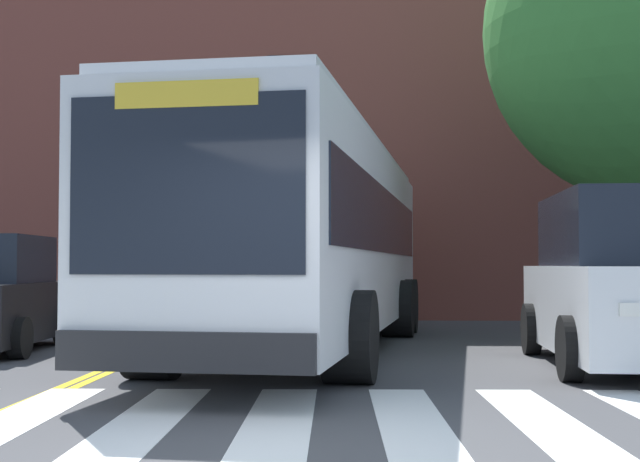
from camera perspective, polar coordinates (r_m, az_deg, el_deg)
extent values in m
plane|color=#424244|center=(6.26, -2.79, -14.49)|extent=(120.00, 120.00, 0.00)
cube|color=white|center=(8.27, -18.93, -11.34)|extent=(0.67, 3.82, 0.01)
cube|color=white|center=(7.96, -11.05, -11.77)|extent=(0.67, 3.82, 0.01)
cube|color=white|center=(7.81, -2.67, -12.00)|extent=(0.67, 3.82, 0.01)
cube|color=white|center=(7.82, 5.86, -11.98)|extent=(0.67, 3.82, 0.01)
cube|color=white|center=(8.00, 14.18, -11.70)|extent=(0.67, 3.82, 0.01)
cube|color=gold|center=(21.96, -6.21, -5.66)|extent=(0.12, 36.00, 0.01)
cube|color=gold|center=(21.93, -5.79, -5.66)|extent=(0.12, 36.00, 0.01)
cube|color=white|center=(14.01, -0.67, -0.55)|extent=(4.01, 12.50, 2.70)
cube|color=black|center=(13.85, 4.33, 0.59)|extent=(1.50, 11.21, 0.97)
cube|color=black|center=(14.29, -5.51, 0.51)|extent=(1.50, 11.21, 0.97)
cube|color=black|center=(8.06, -8.60, 3.00)|extent=(2.17, 0.31, 1.62)
cube|color=yellow|center=(8.17, -8.57, 8.67)|extent=(1.33, 0.20, 0.24)
cube|color=#232326|center=(8.04, -8.73, -7.67)|extent=(2.38, 0.41, 0.36)
cube|color=silver|center=(14.12, -0.67, 5.26)|extent=(3.80, 12.00, 0.16)
cylinder|color=black|center=(10.09, 1.92, -6.78)|extent=(0.69, 1.12, 1.05)
cylinder|color=black|center=(10.66, -10.62, -6.50)|extent=(0.69, 1.12, 1.05)
cylinder|color=black|center=(16.62, 5.02, -4.97)|extent=(0.69, 1.12, 1.05)
cylinder|color=black|center=(16.97, -2.85, -4.92)|extent=(0.69, 1.12, 1.05)
cylinder|color=black|center=(17.71, 5.31, -4.80)|extent=(0.69, 1.12, 1.05)
cylinder|color=black|center=(18.04, -2.08, -4.76)|extent=(0.69, 1.12, 1.05)
cylinder|color=black|center=(13.40, -18.68, -6.50)|extent=(0.25, 0.61, 0.60)
cylinder|color=black|center=(15.58, -16.09, -5.91)|extent=(0.25, 0.61, 0.60)
cube|color=white|center=(12.35, 19.11, -4.72)|extent=(2.29, 5.12, 1.11)
cube|color=black|center=(12.40, 18.99, 0.07)|extent=(1.98, 3.20, 0.96)
cube|color=white|center=(9.75, 19.17, -4.77)|extent=(0.20, 0.05, 0.14)
cylinder|color=black|center=(10.65, 15.71, -7.25)|extent=(0.26, 0.77, 0.76)
cylinder|color=black|center=(13.71, 13.37, -6.12)|extent=(0.26, 0.77, 0.76)
cube|color=brown|center=(25.45, 9.95, 7.09)|extent=(37.25, 6.71, 10.85)
cube|color=black|center=(21.61, -1.94, 1.47)|extent=(1.10, 0.06, 1.40)
cube|color=black|center=(22.01, -1.93, 9.39)|extent=(1.10, 0.06, 1.40)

